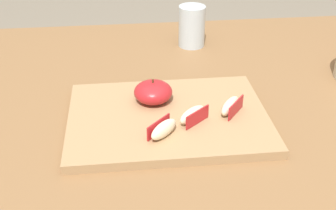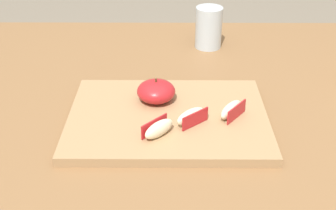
{
  "view_description": "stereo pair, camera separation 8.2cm",
  "coord_description": "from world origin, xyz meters",
  "px_view_note": "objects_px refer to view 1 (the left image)",
  "views": [
    {
      "loc": [
        -0.14,
        -0.75,
        1.19
      ],
      "look_at": [
        -0.06,
        -0.05,
        0.77
      ],
      "focal_mm": 47.29,
      "sensor_mm": 36.0,
      "label": 1
    },
    {
      "loc": [
        -0.06,
        -0.76,
        1.19
      ],
      "look_at": [
        -0.06,
        -0.05,
        0.77
      ],
      "focal_mm": 47.29,
      "sensor_mm": 36.0,
      "label": 2
    }
  ],
  "objects_px": {
    "cutting_board": "(168,118)",
    "apple_wedge_front": "(163,129)",
    "apple_wedge_back": "(231,106)",
    "apple_wedge_middle": "(193,115)",
    "apple_half_skin_up": "(153,92)",
    "drinking_glass_water": "(192,26)"
  },
  "relations": [
    {
      "from": "cutting_board",
      "to": "apple_wedge_middle",
      "type": "relative_size",
      "value": 5.96
    },
    {
      "from": "apple_half_skin_up",
      "to": "apple_wedge_middle",
      "type": "height_order",
      "value": "apple_half_skin_up"
    },
    {
      "from": "drinking_glass_water",
      "to": "apple_wedge_middle",
      "type": "bearing_deg",
      "value": -98.6
    },
    {
      "from": "cutting_board",
      "to": "apple_wedge_back",
      "type": "xyz_separation_m",
      "value": [
        0.12,
        -0.01,
        0.02
      ]
    },
    {
      "from": "apple_wedge_back",
      "to": "apple_wedge_front",
      "type": "bearing_deg",
      "value": -154.83
    },
    {
      "from": "apple_half_skin_up",
      "to": "apple_wedge_back",
      "type": "relative_size",
      "value": 1.19
    },
    {
      "from": "cutting_board",
      "to": "apple_wedge_back",
      "type": "height_order",
      "value": "apple_wedge_back"
    },
    {
      "from": "apple_half_skin_up",
      "to": "drinking_glass_water",
      "type": "bearing_deg",
      "value": 67.98
    },
    {
      "from": "apple_wedge_middle",
      "to": "drinking_glass_water",
      "type": "height_order",
      "value": "drinking_glass_water"
    },
    {
      "from": "cutting_board",
      "to": "apple_wedge_back",
      "type": "relative_size",
      "value": 5.89
    },
    {
      "from": "apple_wedge_front",
      "to": "apple_wedge_back",
      "type": "height_order",
      "value": "same"
    },
    {
      "from": "apple_wedge_front",
      "to": "apple_wedge_back",
      "type": "distance_m",
      "value": 0.15
    },
    {
      "from": "cutting_board",
      "to": "apple_wedge_front",
      "type": "xyz_separation_m",
      "value": [
        -0.02,
        -0.07,
        0.02
      ]
    },
    {
      "from": "cutting_board",
      "to": "drinking_glass_water",
      "type": "relative_size",
      "value": 3.57
    },
    {
      "from": "apple_half_skin_up",
      "to": "apple_wedge_middle",
      "type": "xyz_separation_m",
      "value": [
        0.07,
        -0.08,
        -0.01
      ]
    },
    {
      "from": "cutting_board",
      "to": "apple_half_skin_up",
      "type": "distance_m",
      "value": 0.06
    },
    {
      "from": "cutting_board",
      "to": "apple_wedge_front",
      "type": "relative_size",
      "value": 6.11
    },
    {
      "from": "cutting_board",
      "to": "apple_wedge_front",
      "type": "distance_m",
      "value": 0.08
    },
    {
      "from": "apple_half_skin_up",
      "to": "apple_wedge_front",
      "type": "bearing_deg",
      "value": -86.45
    },
    {
      "from": "apple_wedge_front",
      "to": "apple_wedge_back",
      "type": "relative_size",
      "value": 0.96
    },
    {
      "from": "cutting_board",
      "to": "drinking_glass_water",
      "type": "bearing_deg",
      "value": 74.29
    },
    {
      "from": "apple_wedge_back",
      "to": "apple_wedge_middle",
      "type": "bearing_deg",
      "value": -162.82
    }
  ]
}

